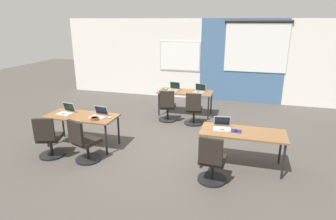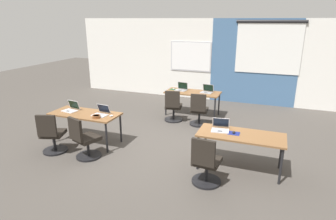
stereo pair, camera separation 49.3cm
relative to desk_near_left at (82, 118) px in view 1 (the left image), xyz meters
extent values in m
plane|color=#47423D|center=(1.75, 0.60, -0.66)|extent=(24.00, 24.00, 0.00)
cube|color=silver|center=(1.75, 4.80, 0.74)|extent=(10.00, 0.20, 2.80)
cube|color=#42668E|center=(3.25, 4.69, 0.74)|extent=(2.80, 0.01, 2.80)
cube|color=#B7B7BC|center=(1.10, 4.69, 0.85)|extent=(1.48, 0.02, 1.04)
cube|color=white|center=(1.10, 4.68, 0.85)|extent=(1.40, 0.02, 0.96)
cube|color=white|center=(3.67, 4.67, 1.20)|extent=(2.00, 0.02, 1.57)
cylinder|color=black|center=(3.67, 4.67, 2.04)|extent=(2.10, 0.10, 0.10)
cube|color=brown|center=(0.00, 0.00, 0.04)|extent=(1.60, 0.70, 0.04)
cylinder|color=black|center=(-0.74, -0.30, -0.32)|extent=(0.04, 0.04, 0.68)
cylinder|color=black|center=(0.74, -0.30, -0.32)|extent=(0.04, 0.04, 0.68)
cylinder|color=black|center=(-0.74, 0.30, -0.32)|extent=(0.04, 0.04, 0.68)
cylinder|color=black|center=(0.74, 0.30, -0.32)|extent=(0.04, 0.04, 0.68)
cube|color=brown|center=(3.50, 0.00, 0.04)|extent=(1.60, 0.70, 0.04)
cylinder|color=black|center=(2.76, -0.30, -0.32)|extent=(0.04, 0.04, 0.68)
cylinder|color=black|center=(4.24, -0.30, -0.32)|extent=(0.04, 0.04, 0.68)
cylinder|color=black|center=(2.76, 0.30, -0.32)|extent=(0.04, 0.04, 0.68)
cylinder|color=black|center=(4.24, 0.30, -0.32)|extent=(0.04, 0.04, 0.68)
cube|color=brown|center=(1.75, 2.80, 0.04)|extent=(1.60, 0.70, 0.04)
cylinder|color=black|center=(1.01, 2.50, -0.32)|extent=(0.04, 0.04, 0.68)
cylinder|color=black|center=(2.49, 2.50, -0.32)|extent=(0.04, 0.04, 0.68)
cylinder|color=black|center=(1.01, 3.10, -0.32)|extent=(0.04, 0.04, 0.68)
cylinder|color=black|center=(2.49, 3.10, -0.32)|extent=(0.04, 0.04, 0.68)
cube|color=silver|center=(3.10, 0.01, 0.07)|extent=(0.36, 0.27, 0.02)
cube|color=#4C4C4F|center=(3.11, -0.04, 0.08)|extent=(0.10, 0.07, 0.00)
cube|color=silver|center=(3.08, 0.17, 0.18)|extent=(0.34, 0.13, 0.21)
cube|color=black|center=(3.08, 0.16, 0.18)|extent=(0.30, 0.11, 0.18)
cube|color=navy|center=(3.37, -0.01, 0.06)|extent=(0.22, 0.19, 0.00)
ellipsoid|color=black|center=(3.37, -0.01, 0.08)|extent=(0.06, 0.10, 0.03)
cylinder|color=black|center=(3.03, -0.70, -0.64)|extent=(0.52, 0.52, 0.04)
cylinder|color=black|center=(3.03, -0.70, -0.45)|extent=(0.06, 0.06, 0.34)
cube|color=black|center=(3.03, -0.70, -0.24)|extent=(0.47, 0.47, 0.08)
cube|color=black|center=(3.01, -0.95, 0.03)|extent=(0.40, 0.09, 0.46)
sphere|color=black|center=(3.05, -0.47, -0.64)|extent=(0.04, 0.04, 0.04)
sphere|color=black|center=(3.25, -0.79, -0.64)|extent=(0.04, 0.04, 0.04)
sphere|color=black|center=(2.80, -0.75, -0.64)|extent=(0.04, 0.04, 0.04)
cube|color=#9E9EA3|center=(1.37, 2.83, 0.07)|extent=(0.36, 0.28, 0.02)
cube|color=#4C4C4F|center=(1.36, 2.77, 0.08)|extent=(0.10, 0.07, 0.00)
cube|color=#9E9EA3|center=(1.39, 2.96, 0.19)|extent=(0.33, 0.09, 0.22)
cube|color=black|center=(1.39, 2.95, 0.19)|extent=(0.30, 0.08, 0.19)
cube|color=#23512D|center=(1.12, 2.87, 0.06)|extent=(0.22, 0.19, 0.00)
ellipsoid|color=#B2B2B7|center=(1.12, 2.87, 0.08)|extent=(0.07, 0.11, 0.03)
cylinder|color=black|center=(1.38, 2.16, -0.64)|extent=(0.52, 0.52, 0.04)
cylinder|color=black|center=(1.38, 2.16, -0.45)|extent=(0.06, 0.06, 0.34)
cube|color=black|center=(1.38, 2.16, -0.24)|extent=(0.52, 0.52, 0.08)
cube|color=black|center=(1.43, 1.91, 0.03)|extent=(0.40, 0.14, 0.46)
sphere|color=black|center=(1.34, 2.39, -0.64)|extent=(0.04, 0.04, 0.04)
sphere|color=black|center=(1.62, 2.13, -0.64)|extent=(0.04, 0.04, 0.04)
sphere|color=black|center=(1.18, 2.04, -0.64)|extent=(0.04, 0.04, 0.04)
cube|color=#9E9EA3|center=(2.16, 2.81, 0.07)|extent=(0.36, 0.27, 0.02)
cube|color=#4C4C4F|center=(2.15, 2.76, 0.08)|extent=(0.10, 0.07, 0.00)
cube|color=#9E9EA3|center=(2.18, 2.95, 0.18)|extent=(0.33, 0.10, 0.22)
cube|color=black|center=(2.18, 2.95, 0.19)|extent=(0.30, 0.09, 0.19)
cylinder|color=black|center=(2.15, 2.09, -0.64)|extent=(0.52, 0.52, 0.04)
cylinder|color=black|center=(2.15, 2.09, -0.45)|extent=(0.06, 0.06, 0.34)
cube|color=black|center=(2.15, 2.09, -0.24)|extent=(0.48, 0.48, 0.08)
cube|color=black|center=(2.18, 1.84, 0.03)|extent=(0.40, 0.10, 0.46)
sphere|color=black|center=(2.13, 2.32, -0.64)|extent=(0.04, 0.04, 0.04)
sphere|color=black|center=(2.38, 2.04, -0.64)|extent=(0.04, 0.04, 0.04)
sphere|color=black|center=(1.94, 1.99, -0.64)|extent=(0.04, 0.04, 0.04)
cube|color=#B7B7BC|center=(0.42, -0.03, 0.07)|extent=(0.35, 0.26, 0.02)
cube|color=#4C4C4F|center=(0.42, -0.08, 0.08)|extent=(0.09, 0.07, 0.00)
cube|color=#B7B7BC|center=(0.43, 0.12, 0.18)|extent=(0.34, 0.11, 0.21)
cube|color=black|center=(0.43, 0.12, 0.18)|extent=(0.30, 0.10, 0.18)
ellipsoid|color=silver|center=(0.69, 0.01, 0.08)|extent=(0.08, 0.11, 0.03)
cylinder|color=black|center=(0.48, -0.62, -0.64)|extent=(0.52, 0.52, 0.04)
cylinder|color=black|center=(0.48, -0.62, -0.45)|extent=(0.06, 0.06, 0.34)
cube|color=black|center=(0.48, -0.62, -0.24)|extent=(0.56, 0.56, 0.08)
cube|color=black|center=(0.40, -0.86, 0.03)|extent=(0.40, 0.19, 0.46)
sphere|color=black|center=(0.56, -0.40, -0.64)|extent=(0.04, 0.04, 0.04)
sphere|color=black|center=(0.67, -0.76, -0.64)|extent=(0.04, 0.04, 0.04)
sphere|color=black|center=(0.25, -0.61, -0.64)|extent=(0.04, 0.04, 0.04)
cube|color=silver|center=(-0.42, -0.01, 0.07)|extent=(0.36, 0.28, 0.02)
cube|color=#4C4C4F|center=(-0.42, -0.06, 0.08)|extent=(0.10, 0.07, 0.00)
cube|color=silver|center=(-0.39, 0.13, 0.18)|extent=(0.34, 0.12, 0.21)
cube|color=black|center=(-0.39, 0.12, 0.19)|extent=(0.30, 0.10, 0.19)
cylinder|color=black|center=(-0.36, -0.66, -0.64)|extent=(0.52, 0.52, 0.04)
cylinder|color=black|center=(-0.36, -0.66, -0.45)|extent=(0.06, 0.06, 0.34)
cube|color=black|center=(-0.36, -0.66, -0.24)|extent=(0.55, 0.55, 0.08)
cube|color=black|center=(-0.28, -0.90, 0.03)|extent=(0.40, 0.18, 0.46)
sphere|color=black|center=(-0.43, -0.44, -0.64)|extent=(0.04, 0.04, 0.04)
sphere|color=black|center=(-0.13, -0.66, -0.64)|extent=(0.04, 0.04, 0.04)
sphere|color=black|center=(-0.55, -0.80, -0.64)|extent=(0.04, 0.04, 0.04)
cylinder|color=brown|center=(0.44, -0.19, 0.09)|extent=(0.17, 0.17, 0.05)
torus|color=brown|center=(0.44, -0.19, 0.11)|extent=(0.18, 0.18, 0.02)
cylinder|color=gold|center=(0.44, -0.19, 0.11)|extent=(0.14, 0.14, 0.01)
camera|label=1|loc=(3.51, -5.23, 2.11)|focal=30.40mm
camera|label=2|loc=(3.98, -5.08, 2.11)|focal=30.40mm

